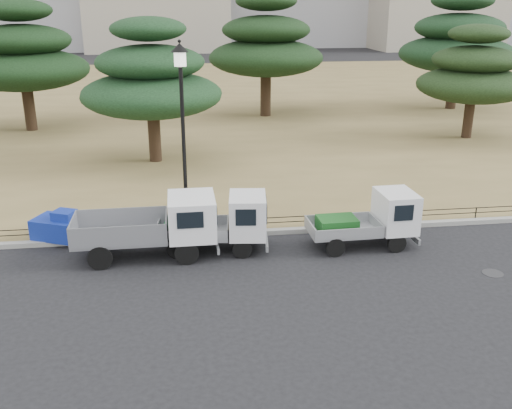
{
  "coord_description": "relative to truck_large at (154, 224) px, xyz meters",
  "views": [
    {
      "loc": [
        -2.29,
        -15.03,
        7.41
      ],
      "look_at": [
        0.0,
        2.0,
        1.3
      ],
      "focal_mm": 40.0,
      "sensor_mm": 36.0,
      "label": 1
    }
  ],
  "objects": [
    {
      "name": "tarp_pile",
      "position": [
        -3.17,
        1.52,
        -0.51
      ],
      "size": [
        1.74,
        1.54,
        0.95
      ],
      "rotation": [
        0.0,
        0.0,
        -0.42
      ],
      "color": "#142B9B",
      "rests_on": "lawn"
    },
    {
      "name": "manhole",
      "position": [
        9.71,
        -2.57,
        -1.03
      ],
      "size": [
        0.6,
        0.6,
        0.01
      ],
      "primitive_type": "cylinder",
      "color": "#2D2D30",
      "rests_on": "ground"
    },
    {
      "name": "truck_large",
      "position": [
        0.0,
        0.0,
        0.0
      ],
      "size": [
        4.29,
        1.75,
        1.87
      ],
      "rotation": [
        0.0,
        0.0,
        0.01
      ],
      "color": "black",
      "rests_on": "ground"
    },
    {
      "name": "pine_east_near",
      "position": [
        17.02,
        13.56,
        2.68
      ],
      "size": [
        6.12,
        6.12,
        6.19
      ],
      "color": "black",
      "rests_on": "lawn"
    },
    {
      "name": "ground",
      "position": [
        3.21,
        -1.37,
        -1.04
      ],
      "size": [
        220.0,
        220.0,
        0.0
      ],
      "primitive_type": "plane",
      "color": "black"
    },
    {
      "name": "curb",
      "position": [
        3.21,
        1.23,
        -0.96
      ],
      "size": [
        120.0,
        0.25,
        0.16
      ],
      "primitive_type": "cube",
      "color": "gray",
      "rests_on": "ground"
    },
    {
      "name": "pine_center_left",
      "position": [
        -0.33,
        10.8,
        2.97
      ],
      "size": [
        6.58,
        6.58,
        6.69
      ],
      "color": "black",
      "rests_on": "lawn"
    },
    {
      "name": "truck_kei_rear",
      "position": [
        6.77,
        -0.13,
        -0.16
      ],
      "size": [
        3.41,
        1.56,
        1.76
      ],
      "rotation": [
        0.0,
        0.0,
        0.03
      ],
      "color": "black",
      "rests_on": "ground"
    },
    {
      "name": "pine_east_far",
      "position": [
        20.38,
        22.61,
        3.76
      ],
      "size": [
        8.01,
        8.01,
        8.05
      ],
      "color": "black",
      "rests_on": "lawn"
    },
    {
      "name": "truck_kei_front",
      "position": [
        2.04,
        0.19,
        -0.14
      ],
      "size": [
        3.54,
        1.82,
        1.8
      ],
      "rotation": [
        0.0,
        0.0,
        -0.12
      ],
      "color": "black",
      "rests_on": "ground"
    },
    {
      "name": "pipe_fence",
      "position": [
        3.21,
        1.38,
        -0.6
      ],
      "size": [
        38.0,
        0.04,
        0.4
      ],
      "color": "black",
      "rests_on": "lawn"
    },
    {
      "name": "lawn",
      "position": [
        3.21,
        29.23,
        -0.96
      ],
      "size": [
        120.0,
        56.0,
        0.15
      ],
      "primitive_type": "cube",
      "color": "olive",
      "rests_on": "ground"
    },
    {
      "name": "pine_center_right",
      "position": [
        6.68,
        21.62,
        3.73
      ],
      "size": [
        7.51,
        7.51,
        7.97
      ],
      "color": "black",
      "rests_on": "lawn"
    },
    {
      "name": "pine_west_near",
      "position": [
        -7.95,
        18.94,
        3.42
      ],
      "size": [
        7.47,
        7.47,
        7.47
      ],
      "color": "black",
      "rests_on": "lawn"
    },
    {
      "name": "street_lamp",
      "position": [
        1.0,
        1.53,
        3.24
      ],
      "size": [
        0.55,
        0.55,
        6.1
      ],
      "color": "black",
      "rests_on": "lawn"
    }
  ]
}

